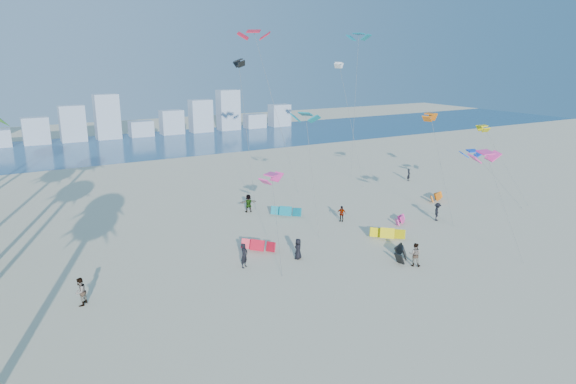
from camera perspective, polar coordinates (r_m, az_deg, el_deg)
ground at (r=29.82m, az=10.77°, el=-16.17°), size 220.00×220.00×0.00m
ocean at (r=93.91m, az=-18.98°, el=4.75°), size 220.00×220.00×0.00m
kitesurfer_near at (r=38.38m, az=-4.90°, el=-7.06°), size 0.82×0.75×1.88m
kitesurfer_mid at (r=39.66m, az=13.97°, el=-6.78°), size 1.10×1.11×1.81m
kitesurfers_far at (r=46.05m, az=1.04°, el=-3.30°), size 42.05×15.86×1.84m
grounded_kites at (r=46.16m, az=7.16°, el=-3.92°), size 26.62×16.95×0.99m
flying_kites at (r=54.91m, az=6.54°, el=11.93°), size 31.22×33.84×18.74m
distant_skyline at (r=103.04m, az=-20.88°, el=7.16°), size 85.00×3.00×8.40m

